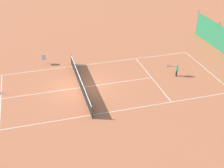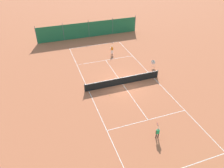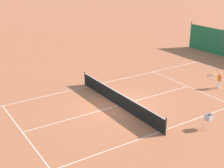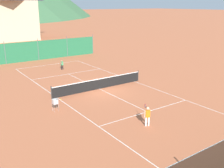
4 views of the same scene
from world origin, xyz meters
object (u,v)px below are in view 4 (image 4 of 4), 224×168
player_far_service (62,64)px  tennis_ball_near_corner (109,81)px  tennis_ball_mid_court (96,87)px  tennis_ball_by_net_left (61,99)px  player_far_baseline (147,115)px  ball_hopper (55,102)px  tennis_net (99,84)px  alpine_chalet (3,12)px

player_far_service → tennis_ball_near_corner: size_ratio=17.17×
tennis_ball_mid_court → tennis_ball_by_net_left: bearing=-165.0°
tennis_ball_near_corner → tennis_ball_by_net_left: bearing=-160.2°
player_far_baseline → ball_hopper: 6.70m
tennis_net → tennis_ball_by_net_left: 4.11m
player_far_baseline → tennis_ball_by_net_left: player_far_baseline is taller
tennis_net → alpine_chalet: 40.08m
player_far_baseline → tennis_ball_mid_court: size_ratio=19.25×
tennis_net → tennis_ball_by_net_left: (-4.04, -0.62, -0.47)m
tennis_ball_by_net_left → tennis_ball_near_corner: bearing=19.8°
ball_hopper → alpine_chalet: (6.85, 42.20, 5.16)m
tennis_net → tennis_ball_near_corner: bearing=36.6°
tennis_ball_near_corner → alpine_chalet: bearing=90.9°
tennis_ball_near_corner → tennis_ball_by_net_left: 6.61m
player_far_service → tennis_ball_near_corner: bearing=-74.8°
ball_hopper → alpine_chalet: size_ratio=0.07×
tennis_ball_by_net_left → alpine_chalet: size_ratio=0.01×
ball_hopper → tennis_ball_by_net_left: bearing=56.2°
alpine_chalet → tennis_ball_near_corner: bearing=-89.1°
tennis_ball_near_corner → tennis_ball_by_net_left: same height
tennis_ball_by_net_left → ball_hopper: size_ratio=0.07×
tennis_ball_near_corner → tennis_ball_mid_court: (-2.22, -1.17, 0.00)m
player_far_baseline → tennis_net: bearing=79.4°
ball_hopper → alpine_chalet: bearing=80.8°
player_far_service → tennis_ball_by_net_left: (-4.33, -9.21, -0.63)m
player_far_service → alpine_chalet: (1.27, 31.11, 5.16)m
tennis_net → player_far_baseline: size_ratio=7.23×
tennis_ball_mid_court → tennis_ball_near_corner: bearing=27.8°
tennis_net → ball_hopper: bearing=-154.7°
tennis_net → player_far_baseline: bearing=-100.6°
tennis_ball_mid_court → ball_hopper: bearing=-150.7°
tennis_net → player_far_baseline: 8.16m
tennis_net → player_far_service: bearing=88.1°
tennis_net → tennis_ball_by_net_left: tennis_net is taller
tennis_net → ball_hopper: (-5.30, -2.50, 0.16)m
player_far_baseline → ball_hopper: player_far_baseline is taller
player_far_baseline → tennis_ball_by_net_left: bearing=109.0°
player_far_service → tennis_ball_mid_court: (-0.33, -8.14, -0.63)m
tennis_ball_near_corner → alpine_chalet: size_ratio=0.01×
player_far_baseline → tennis_ball_near_corner: 10.34m
tennis_ball_near_corner → tennis_net: bearing=-143.4°
alpine_chalet → ball_hopper: bearing=-99.2°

